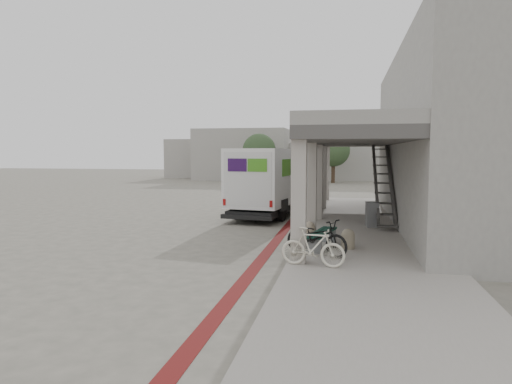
% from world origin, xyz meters
% --- Properties ---
extents(ground, '(120.00, 120.00, 0.00)m').
position_xyz_m(ground, '(0.00, 0.00, 0.00)').
color(ground, '#625F54').
rests_on(ground, ground).
extents(bike_lane_stripe, '(0.35, 40.00, 0.01)m').
position_xyz_m(bike_lane_stripe, '(1.00, 2.00, 0.01)').
color(bike_lane_stripe, '#601413').
rests_on(bike_lane_stripe, ground).
extents(sidewalk, '(4.40, 28.00, 0.12)m').
position_xyz_m(sidewalk, '(4.00, 0.00, 0.06)').
color(sidewalk, '#9D968D').
rests_on(sidewalk, ground).
extents(transit_building, '(7.60, 17.00, 7.00)m').
position_xyz_m(transit_building, '(6.83, 4.50, 3.40)').
color(transit_building, gray).
rests_on(transit_building, ground).
extents(distant_backdrop, '(28.00, 10.00, 6.50)m').
position_xyz_m(distant_backdrop, '(-2.84, 35.89, 2.70)').
color(distant_backdrop, gray).
rests_on(distant_backdrop, ground).
extents(tree_left, '(3.20, 3.20, 4.80)m').
position_xyz_m(tree_left, '(-5.00, 28.00, 3.18)').
color(tree_left, '#38281C').
rests_on(tree_left, ground).
extents(tree_mid, '(3.20, 3.20, 4.80)m').
position_xyz_m(tree_mid, '(2.00, 30.00, 3.18)').
color(tree_mid, '#38281C').
rests_on(tree_mid, ground).
extents(tree_right, '(3.20, 3.20, 4.80)m').
position_xyz_m(tree_right, '(10.00, 29.00, 3.18)').
color(tree_right, '#38281C').
rests_on(tree_right, ground).
extents(fedex_truck, '(3.26, 7.65, 3.16)m').
position_xyz_m(fedex_truck, '(-0.20, 6.34, 1.68)').
color(fedex_truck, black).
rests_on(fedex_truck, ground).
extents(bench, '(0.87, 2.11, 0.48)m').
position_xyz_m(bench, '(2.60, -1.47, 0.47)').
color(bench, slate).
rests_on(bench, sidewalk).
extents(bollard_near, '(0.40, 0.40, 0.60)m').
position_xyz_m(bollard_near, '(3.38, -1.48, 0.42)').
color(bollard_near, gray).
rests_on(bollard_near, sidewalk).
extents(bollard_far, '(0.36, 0.36, 0.53)m').
position_xyz_m(bollard_far, '(2.10, 0.13, 0.39)').
color(bollard_far, tan).
rests_on(bollard_far, sidewalk).
extents(utility_cabinet, '(0.51, 0.63, 0.96)m').
position_xyz_m(utility_cabinet, '(4.30, 2.82, 0.60)').
color(utility_cabinet, gray).
rests_on(utility_cabinet, sidewalk).
extents(bicycle_black, '(2.05, 1.51, 1.03)m').
position_xyz_m(bicycle_black, '(2.50, -2.52, 0.63)').
color(bicycle_black, black).
rests_on(bicycle_black, sidewalk).
extents(bicycle_cream, '(1.71, 0.76, 0.99)m').
position_xyz_m(bicycle_cream, '(2.50, -3.84, 0.62)').
color(bicycle_cream, beige).
rests_on(bicycle_cream, sidewalk).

